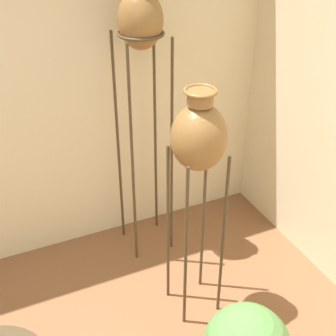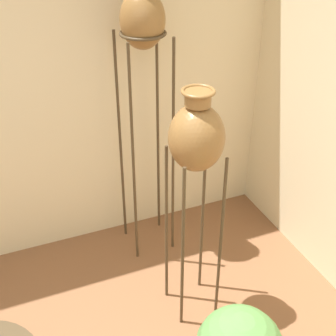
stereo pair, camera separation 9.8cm
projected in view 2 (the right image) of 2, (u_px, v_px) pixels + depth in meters
The scene contains 2 objects.
vase_stand_tall at pixel (143, 30), 2.91m from camera, with size 0.32×0.32×2.02m.
vase_stand_medium at pixel (196, 141), 2.57m from camera, with size 0.32×0.32×1.57m.
Camera 2 is at (0.12, -0.89, 2.49)m, focal length 50.00 mm.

